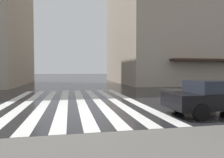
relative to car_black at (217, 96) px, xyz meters
name	(u,v)px	position (x,y,z in m)	size (l,w,h in m)	color
ground_plane	(87,115)	(1.00, 5.27, -0.76)	(220.00, 220.00, 0.00)	black
zebra_crossing	(72,101)	(5.00, 5.83, -0.75)	(13.00, 7.50, 0.01)	silver
haussmann_block_corner	(196,3)	(22.29, -13.79, 11.81)	(18.78, 25.61, 25.67)	tan
car_black	(217,96)	(0.00, 0.00, 0.00)	(1.85, 4.10, 1.41)	black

